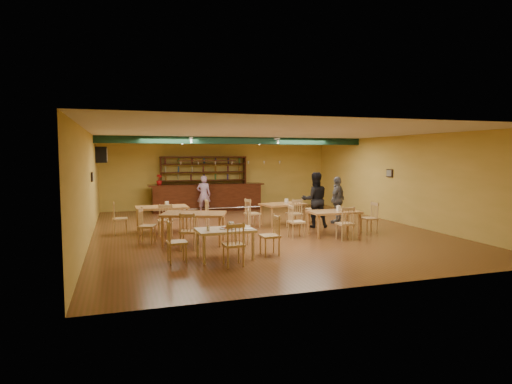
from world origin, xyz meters
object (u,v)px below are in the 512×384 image
object	(u,v)px
dining_table_a	(162,219)
dining_table_d	(334,223)
dining_table_c	(194,228)
patron_bar	(204,195)
near_table	(225,244)
bar_counter	(207,197)
dining_table_b	(283,214)
patron_right_a	(315,200)

from	to	relation	value
dining_table_a	dining_table_d	bearing A→B (deg)	-26.03
dining_table_c	patron_bar	size ratio (longest dim) A/B	1.08
near_table	patron_bar	xyz separation A→B (m)	(0.95, 7.56, 0.42)
dining_table_c	dining_table_d	distance (m)	4.08
dining_table_c	near_table	size ratio (longest dim) A/B	1.29
near_table	dining_table_d	bearing A→B (deg)	23.65
dining_table_a	dining_table_d	distance (m)	5.19
bar_counter	dining_table_c	bearing A→B (deg)	-104.10
dining_table_a	patron_bar	size ratio (longest dim) A/B	1.02
dining_table_a	near_table	distance (m)	4.07
bar_counter	dining_table_d	world-z (taller)	bar_counter
dining_table_b	bar_counter	bearing A→B (deg)	100.39
patron_right_a	near_table	bearing A→B (deg)	51.39
dining_table_a	patron_right_a	size ratio (longest dim) A/B	0.87
dining_table_c	patron_right_a	bearing A→B (deg)	38.15
dining_table_b	patron_bar	xyz separation A→B (m)	(-2.03, 3.50, 0.40)
bar_counter	near_table	size ratio (longest dim) A/B	3.77
dining_table_b	dining_table_d	size ratio (longest dim) A/B	0.99
dining_table_b	near_table	distance (m)	5.04
bar_counter	dining_table_a	size ratio (longest dim) A/B	3.09
near_table	patron_right_a	bearing A→B (deg)	38.74
dining_table_c	patron_bar	xyz separation A→B (m)	(1.34, 5.68, 0.35)
dining_table_c	patron_right_a	distance (m)	4.42
near_table	patron_bar	distance (m)	7.63
dining_table_d	dining_table_a	bearing A→B (deg)	156.60
near_table	dining_table_a	bearing A→B (deg)	102.66
dining_table_b	near_table	world-z (taller)	dining_table_b
dining_table_a	patron_bar	world-z (taller)	patron_bar
dining_table_d	patron_bar	size ratio (longest dim) A/B	0.95
dining_table_a	dining_table_b	world-z (taller)	dining_table_a
dining_table_d	dining_table_b	bearing A→B (deg)	108.40
dining_table_c	patron_bar	distance (m)	5.84
near_table	bar_counter	bearing A→B (deg)	79.58
dining_table_a	patron_right_a	xyz separation A→B (m)	(4.81, -0.68, 0.51)
dining_table_d	patron_bar	distance (m)	6.42
bar_counter	dining_table_c	size ratio (longest dim) A/B	2.93
dining_table_b	dining_table_d	bearing A→B (deg)	-84.39
patron_bar	patron_right_a	bearing A→B (deg)	137.20
dining_table_d	patron_right_a	xyz separation A→B (m)	(0.10, 1.49, 0.53)
bar_counter	patron_right_a	bearing A→B (deg)	-63.66
dining_table_b	near_table	size ratio (longest dim) A/B	1.13
bar_counter	dining_table_b	world-z (taller)	bar_counter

